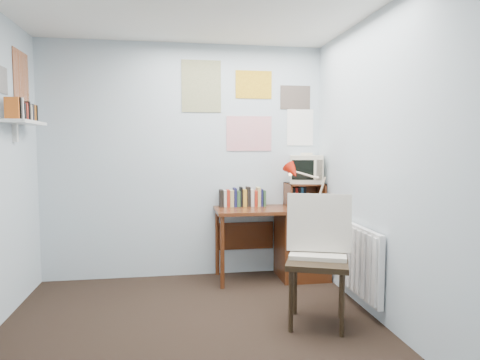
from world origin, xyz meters
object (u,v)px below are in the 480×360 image
Objects in this scene: desk_lamp at (324,188)px; crt_tv at (306,168)px; desk at (296,240)px; wall_shelf at (25,122)px; radiator at (359,261)px; desk_chair at (318,263)px; tv_riser at (304,194)px.

crt_tv is at bearing 113.54° from desk_lamp.
wall_shelf is at bearing -171.60° from desk.
desk is 3.44× the size of crt_tv.
crt_tv is 0.44× the size of radiator.
radiator is at bearing -65.45° from crt_tv.
tv_riser is at bearing 98.15° from desk_chair.
desk_lamp is 0.30m from tv_riser.
desk_lamp reaches higher than desk_chair.
crt_tv is (0.34, 1.34, 0.67)m from desk_chair.
desk_chair is 1.54m from crt_tv.
crt_tv is at bearing 97.35° from desk_chair.
desk is 1.94× the size of wall_shelf.
radiator is (0.29, -0.93, 0.01)m from desk.
desk_chair is at bearing -87.36° from crt_tv.
crt_tv reaches higher than tv_riser.
desk_lamp is 0.35m from crt_tv.
desk is at bearing 107.24° from radiator.
crt_tv reaches higher than desk_lamp.
desk_lamp is at bearing -62.59° from tv_riser.
tv_riser is at bearing 119.62° from desk_lamp.
wall_shelf is (-2.86, 0.55, 1.20)m from radiator.
tv_riser is 0.65× the size of wall_shelf.
crt_tv is (0.14, 0.13, 0.77)m from desk.
desk_chair is at bearing -99.09° from desk.
desk_lamp is at bearing 92.80° from radiator.
desk is 0.79m from crt_tv.
tv_riser is 0.50× the size of radiator.
wall_shelf is (-2.38, 0.83, 1.12)m from desk_chair.
tv_riser reaches higher than desk.
desk is at bearing -137.04° from tv_riser.
tv_riser is (0.31, 1.32, 0.38)m from desk_chair.
radiator is (0.15, -1.06, -0.76)m from crt_tv.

